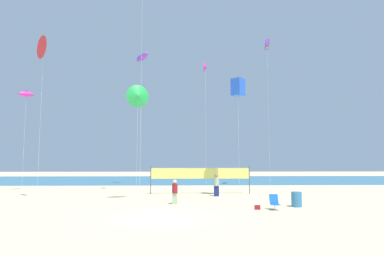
{
  "coord_description": "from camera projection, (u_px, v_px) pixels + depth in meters",
  "views": [
    {
      "loc": [
        1.01,
        -17.39,
        2.96
      ],
      "look_at": [
        1.79,
        11.33,
        5.65
      ],
      "focal_mm": 30.97,
      "sensor_mm": 36.0,
      "label": 1
    }
  ],
  "objects": [
    {
      "name": "ground_plane",
      "position": [
        163.0,
        217.0,
        17.01
      ],
      "size": [
        120.0,
        120.0,
        0.0
      ],
      "primitive_type": "plane",
      "color": "beige"
    },
    {
      "name": "ocean_band",
      "position": [
        176.0,
        180.0,
        46.89
      ],
      "size": [
        120.0,
        20.0,
        0.01
      ],
      "primitive_type": "cube",
      "color": "teal",
      "rests_on": "ground"
    },
    {
      "name": "beachgoer_sage_shirt",
      "position": [
        216.0,
        184.0,
        26.38
      ],
      "size": [
        0.41,
        0.41,
        1.8
      ],
      "rotation": [
        0.0,
        0.0,
        1.33
      ],
      "color": "navy",
      "rests_on": "ground"
    },
    {
      "name": "beachgoer_maroon_shirt",
      "position": [
        175.0,
        191.0,
        21.77
      ],
      "size": [
        0.36,
        0.36,
        1.59
      ],
      "rotation": [
        0.0,
        0.0,
        2.92
      ],
      "color": "#99B28C",
      "rests_on": "ground"
    },
    {
      "name": "folding_beach_chair",
      "position": [
        274.0,
        202.0,
        19.34
      ],
      "size": [
        0.52,
        0.65,
        0.89
      ],
      "rotation": [
        0.0,
        0.0,
        0.54
      ],
      "color": "#1959B2",
      "rests_on": "ground"
    },
    {
      "name": "trash_barrel",
      "position": [
        297.0,
        199.0,
        20.52
      ],
      "size": [
        0.64,
        0.64,
        0.92
      ],
      "primitive_type": "cylinder",
      "color": "teal",
      "rests_on": "ground"
    },
    {
      "name": "volleyball_net",
      "position": [
        200.0,
        174.0,
        28.32
      ],
      "size": [
        8.52,
        0.15,
        2.4
      ],
      "color": "#4C4C51",
      "rests_on": "ground"
    },
    {
      "name": "beach_handbag",
      "position": [
        257.0,
        207.0,
        19.4
      ],
      "size": [
        0.32,
        0.16,
        0.26
      ],
      "primitive_type": "cube",
      "color": "maroon",
      "rests_on": "ground"
    },
    {
      "name": "kite_blue_box",
      "position": [
        238.0,
        87.0,
        26.14
      ],
      "size": [
        1.19,
        1.19,
        9.29
      ],
      "color": "silver",
      "rests_on": "ground"
    },
    {
      "name": "kite_magenta_inflatable",
      "position": [
        26.0,
        94.0,
        30.14
      ],
      "size": [
        1.24,
        1.46,
        9.23
      ],
      "color": "silver",
      "rests_on": "ground"
    },
    {
      "name": "kite_green_delta",
      "position": [
        138.0,
        96.0,
        23.54
      ],
      "size": [
        1.63,
        0.79,
        8.26
      ],
      "color": "silver",
      "rests_on": "ground"
    },
    {
      "name": "kite_violet_inflatable",
      "position": [
        142.0,
        57.0,
        37.44
      ],
      "size": [
        1.95,
        2.02,
        15.06
      ],
      "color": "silver",
      "rests_on": "ground"
    },
    {
      "name": "kite_magenta_delta",
      "position": [
        205.0,
        67.0,
        35.93
      ],
      "size": [
        0.5,
        1.19,
        13.5
      ],
      "color": "silver",
      "rests_on": "ground"
    },
    {
      "name": "kite_red_delta",
      "position": [
        43.0,
        48.0,
        24.25
      ],
      "size": [
        1.41,
        1.42,
        11.98
      ],
      "color": "silver",
      "rests_on": "ground"
    },
    {
      "name": "kite_violet_tube",
      "position": [
        267.0,
        45.0,
        36.03
      ],
      "size": [
        0.93,
        2.47,
        15.59
      ],
      "color": "silver",
      "rests_on": "ground"
    }
  ]
}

